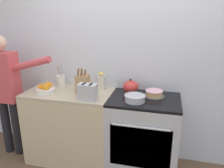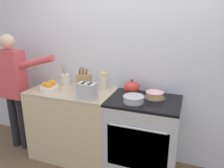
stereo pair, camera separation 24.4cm
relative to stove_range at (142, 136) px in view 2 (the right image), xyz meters
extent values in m
cube|color=silver|center=(-0.26, 0.32, 0.84)|extent=(8.00, 0.04, 2.60)
cube|color=beige|center=(-0.92, 0.00, -0.02)|extent=(1.04, 0.59, 0.88)
cube|color=#BCAD8E|center=(-0.92, 0.00, 0.44)|extent=(1.04, 0.59, 0.03)
cube|color=#B7BABF|center=(0.00, 0.00, -0.02)|extent=(0.79, 0.59, 0.88)
cube|color=black|center=(0.00, -0.29, 0.01)|extent=(0.65, 0.01, 0.49)
cylinder|color=#B7BABF|center=(0.00, -0.31, 0.27)|extent=(0.59, 0.02, 0.02)
cube|color=black|center=(0.00, 0.00, 0.44)|extent=(0.79, 0.59, 0.03)
cylinder|color=#4C4C51|center=(0.10, 0.09, 0.46)|extent=(0.24, 0.24, 0.01)
cylinder|color=tan|center=(0.10, 0.09, 0.48)|extent=(0.19, 0.19, 0.03)
cylinder|color=tan|center=(0.10, 0.09, 0.51)|extent=(0.19, 0.19, 0.03)
cylinder|color=#EFB2C1|center=(0.10, 0.09, 0.53)|extent=(0.20, 0.20, 0.01)
cylinder|color=red|center=(-0.18, 0.14, 0.46)|extent=(0.13, 0.13, 0.01)
ellipsoid|color=red|center=(-0.18, 0.14, 0.53)|extent=(0.18, 0.18, 0.15)
cone|color=red|center=(-0.10, 0.14, 0.56)|extent=(0.09, 0.04, 0.08)
sphere|color=black|center=(-0.18, 0.14, 0.62)|extent=(0.02, 0.02, 0.02)
cylinder|color=#B7BABF|center=(-0.09, -0.11, 0.49)|extent=(0.22, 0.22, 0.07)
torus|color=#B7BABF|center=(-0.09, -0.11, 0.53)|extent=(0.23, 0.23, 0.01)
cube|color=tan|center=(-0.73, 0.01, 0.57)|extent=(0.14, 0.14, 0.22)
cylinder|color=brown|center=(-0.78, -0.02, 0.71)|extent=(0.01, 0.04, 0.07)
cylinder|color=brown|center=(-0.73, -0.03, 0.72)|extent=(0.01, 0.04, 0.10)
cylinder|color=brown|center=(-0.69, -0.02, 0.71)|extent=(0.01, 0.04, 0.07)
cylinder|color=brown|center=(-0.78, 0.01, 0.72)|extent=(0.01, 0.04, 0.09)
cylinder|color=brown|center=(-0.73, 0.01, 0.71)|extent=(0.01, 0.03, 0.07)
cylinder|color=brown|center=(-0.69, 0.01, 0.71)|extent=(0.01, 0.03, 0.07)
cylinder|color=silver|center=(-1.10, 0.17, 0.53)|extent=(0.12, 0.12, 0.15)
cylinder|color=#B7BABF|center=(-1.08, 0.16, 0.65)|extent=(0.03, 0.06, 0.28)
cylinder|color=#B7BABF|center=(-1.08, 0.18, 0.65)|extent=(0.04, 0.07, 0.28)
cylinder|color=#A37A51|center=(-1.09, 0.15, 0.62)|extent=(0.06, 0.03, 0.22)
cylinder|color=silver|center=(-1.17, -0.09, 0.48)|extent=(0.23, 0.23, 0.05)
sphere|color=orange|center=(-1.16, -0.03, 0.53)|extent=(0.08, 0.08, 0.08)
sphere|color=orange|center=(-1.22, -0.10, 0.53)|extent=(0.07, 0.07, 0.07)
sphere|color=orange|center=(-1.15, -0.12, 0.53)|extent=(0.08, 0.08, 0.08)
cube|color=#B7BABF|center=(-0.60, -0.19, 0.55)|extent=(0.20, 0.13, 0.18)
cube|color=black|center=(-0.64, -0.19, 0.64)|extent=(0.02, 0.09, 0.00)
cube|color=black|center=(-0.56, -0.19, 0.64)|extent=(0.02, 0.09, 0.00)
cube|color=black|center=(-0.71, -0.19, 0.58)|extent=(0.02, 0.02, 0.01)
cube|color=white|center=(-0.55, 0.18, 0.55)|extent=(0.07, 0.07, 0.19)
pyramid|color=#E0BC4C|center=(-0.55, 0.18, 0.68)|extent=(0.07, 0.07, 0.03)
cylinder|color=black|center=(-1.81, -0.09, -0.08)|extent=(0.11, 0.11, 0.76)
cylinder|color=black|center=(-1.65, -0.09, -0.08)|extent=(0.11, 0.11, 0.76)
cube|color=#D14C51|center=(-1.73, -0.09, 0.61)|extent=(0.34, 0.20, 0.62)
cylinder|color=#D14C51|center=(-1.34, -0.09, 0.80)|extent=(0.53, 0.08, 0.21)
sphere|color=beige|center=(-1.73, -0.09, 1.03)|extent=(0.18, 0.18, 0.18)
camera|label=1|loc=(0.20, -2.29, 1.34)|focal=35.00mm
camera|label=2|loc=(0.43, -2.22, 1.34)|focal=35.00mm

